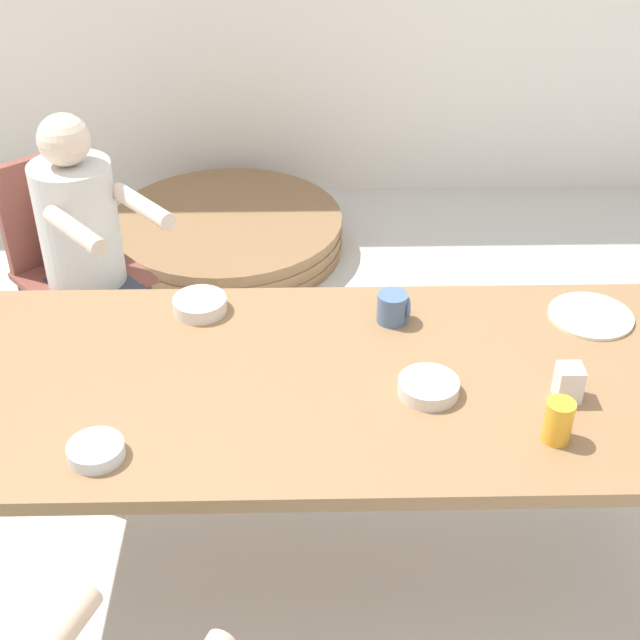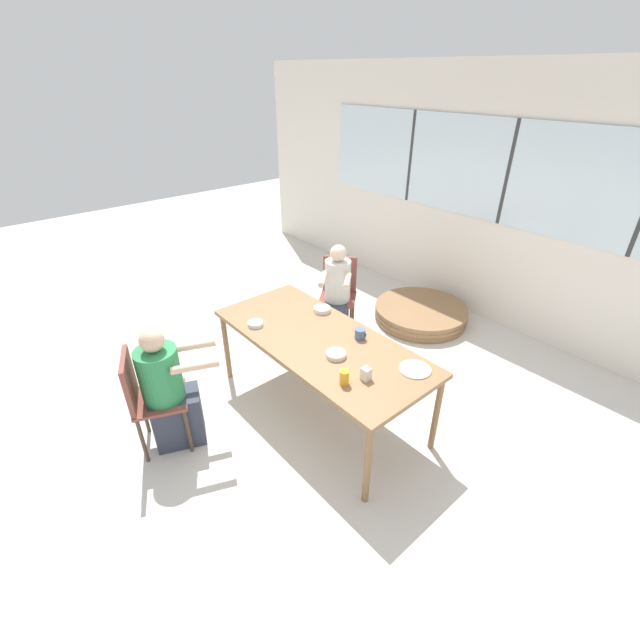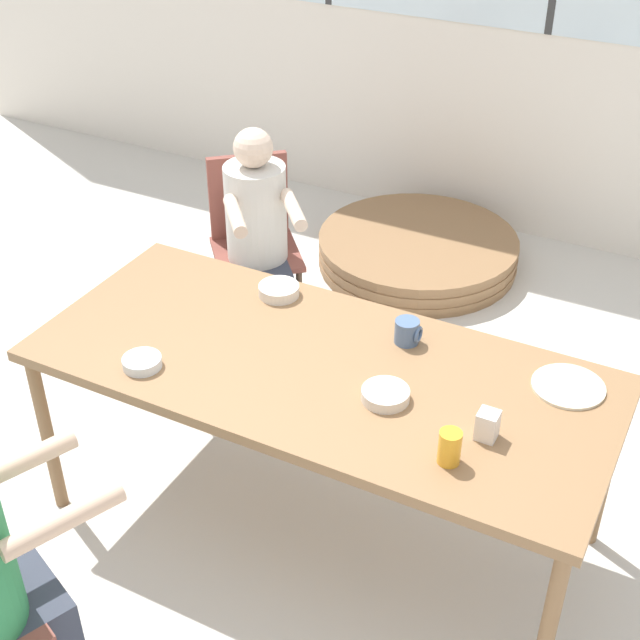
# 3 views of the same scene
# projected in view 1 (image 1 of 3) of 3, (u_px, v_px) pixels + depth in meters

# --- Properties ---
(ground_plane) EXTENTS (16.00, 16.00, 0.00)m
(ground_plane) POSITION_uv_depth(u_px,v_px,m) (320.00, 569.00, 2.75)
(ground_plane) COLOR beige
(dining_table) EXTENTS (2.00, 0.87, 0.76)m
(dining_table) POSITION_uv_depth(u_px,v_px,m) (320.00, 393.00, 2.35)
(dining_table) COLOR olive
(dining_table) RESTS_ON ground_plane
(chair_for_woman_green_shirt) EXTENTS (0.56, 0.56, 0.88)m
(chair_for_woman_green_shirt) POSITION_uv_depth(u_px,v_px,m) (67.00, 250.00, 3.31)
(chair_for_woman_green_shirt) COLOR brown
(chair_for_woman_green_shirt) RESTS_ON ground_plane
(person_woman_green_shirt) EXTENTS (0.55, 0.57, 1.10)m
(person_woman_green_shirt) POSITION_uv_depth(u_px,v_px,m) (91.00, 275.00, 3.23)
(person_woman_green_shirt) COLOR #333847
(person_woman_green_shirt) RESTS_ON ground_plane
(coffee_mug) EXTENTS (0.09, 0.09, 0.09)m
(coffee_mug) POSITION_uv_depth(u_px,v_px,m) (393.00, 308.00, 2.51)
(coffee_mug) COLOR slate
(coffee_mug) RESTS_ON dining_table
(juice_glass) EXTENTS (0.07, 0.07, 0.11)m
(juice_glass) POSITION_uv_depth(u_px,v_px,m) (558.00, 421.00, 2.09)
(juice_glass) COLOR gold
(juice_glass) RESTS_ON dining_table
(milk_carton_small) EXTENTS (0.06, 0.06, 0.10)m
(milk_carton_small) POSITION_uv_depth(u_px,v_px,m) (569.00, 383.00, 2.22)
(milk_carton_small) COLOR silver
(milk_carton_small) RESTS_ON dining_table
(bowl_white_shallow) EXTENTS (0.15, 0.15, 0.04)m
(bowl_white_shallow) POSITION_uv_depth(u_px,v_px,m) (200.00, 305.00, 2.56)
(bowl_white_shallow) COLOR silver
(bowl_white_shallow) RESTS_ON dining_table
(bowl_cereal) EXTENTS (0.13, 0.13, 0.04)m
(bowl_cereal) POSITION_uv_depth(u_px,v_px,m) (96.00, 451.00, 2.06)
(bowl_cereal) COLOR silver
(bowl_cereal) RESTS_ON dining_table
(bowl_fruit) EXTENTS (0.16, 0.16, 0.04)m
(bowl_fruit) POSITION_uv_depth(u_px,v_px,m) (428.00, 387.00, 2.26)
(bowl_fruit) COLOR silver
(bowl_fruit) RESTS_ON dining_table
(plate_tortillas) EXTENTS (0.24, 0.24, 0.01)m
(plate_tortillas) POSITION_uv_depth(u_px,v_px,m) (591.00, 316.00, 2.55)
(plate_tortillas) COLOR beige
(plate_tortillas) RESTS_ON dining_table
(folded_table_stack) EXTENTS (1.12, 1.12, 0.18)m
(folded_table_stack) POSITION_uv_depth(u_px,v_px,m) (227.00, 234.00, 4.32)
(folded_table_stack) COLOR olive
(folded_table_stack) RESTS_ON ground_plane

